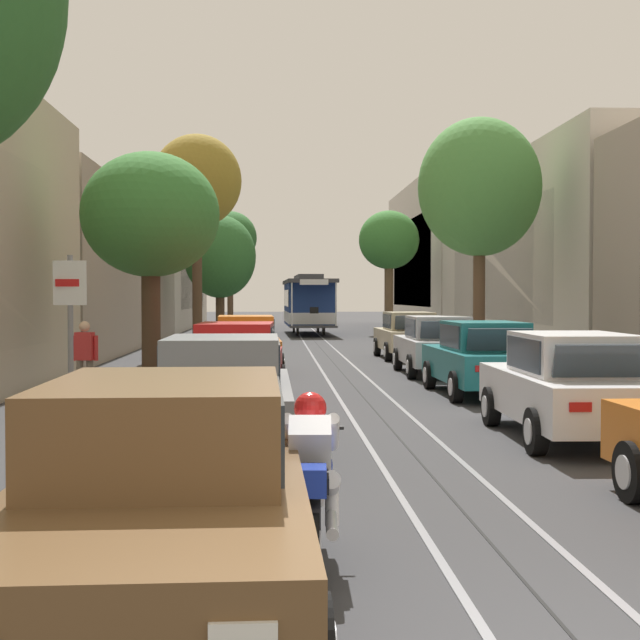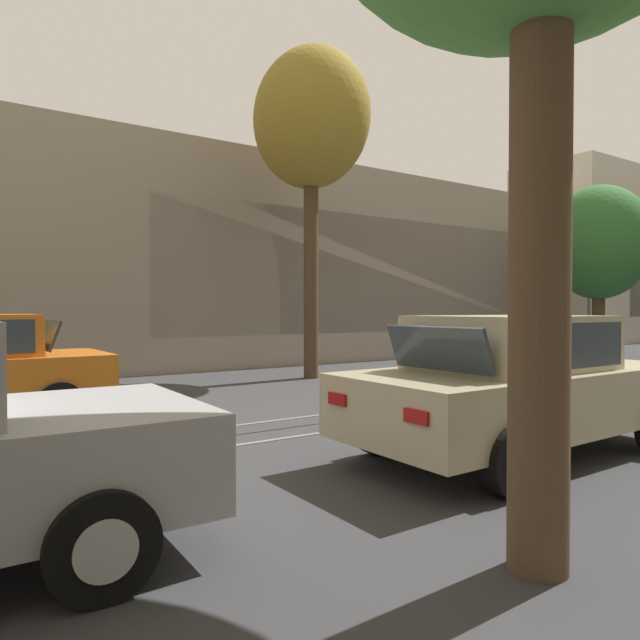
% 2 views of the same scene
% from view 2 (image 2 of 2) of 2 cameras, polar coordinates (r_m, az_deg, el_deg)
% --- Properties ---
extents(ground_plane, '(170.70, 170.70, 0.00)m').
position_cam_2_polar(ground_plane, '(10.10, 13.94, -8.36)').
color(ground_plane, '#38383A').
extents(trolley_track_rails, '(1.14, 76.28, 0.01)m').
position_cam_2_polar(trolley_track_rails, '(14.02, 27.43, -5.78)').
color(trolley_track_rails, gray).
rests_on(trolley_track_rails, ground).
extents(building_facade_left, '(4.50, 67.98, 8.66)m').
position_cam_2_polar(building_facade_left, '(22.10, 9.08, 6.36)').
color(building_facade_left, '#BCAD93').
rests_on(building_facade_left, ground).
extents(parked_car_beige_fifth_right, '(2.05, 4.38, 1.58)m').
position_cam_2_polar(parked_car_beige_fifth_right, '(6.80, 19.35, -6.17)').
color(parked_car_beige_fifth_right, '#C1B28E').
rests_on(parked_car_beige_fifth_right, ground).
extents(street_tree_kerb_left_mid, '(3.17, 2.63, 7.86)m').
position_cam_2_polar(street_tree_kerb_left_mid, '(14.19, -0.92, 19.46)').
color(street_tree_kerb_left_mid, '#4C3826').
rests_on(street_tree_kerb_left_mid, ground).
extents(street_tree_kerb_left_fourth, '(3.56, 3.50, 6.12)m').
position_cam_2_polar(street_tree_kerb_left_fourth, '(22.74, 26.47, 7.00)').
color(street_tree_kerb_left_fourth, '#4C3826').
rests_on(street_tree_kerb_left_fourth, ground).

